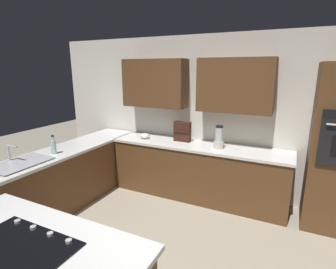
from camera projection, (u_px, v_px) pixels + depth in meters
name	position (u px, v px, depth m)	size (l,w,h in m)	color
ground_plane	(150.00, 266.00, 2.81)	(14.00, 14.00, 0.00)	#9E937F
wall_back	(207.00, 108.00, 4.26)	(6.00, 0.44, 2.60)	white
lower_cabinets_back	(197.00, 172.00, 4.25)	(2.80, 0.60, 0.86)	brown
countertop_back	(198.00, 146.00, 4.13)	(2.84, 0.64, 0.04)	silver
lower_cabinets_side	(64.00, 180.00, 3.96)	(0.60, 2.90, 0.86)	brown
countertop_side	(61.00, 152.00, 3.84)	(0.64, 2.94, 0.04)	silver
island_top	(12.00, 256.00, 1.71)	(1.73, 1.03, 0.04)	silver
sink_unit	(20.00, 163.00, 3.28)	(0.46, 0.70, 0.23)	#515456
cooktop	(12.00, 251.00, 1.70)	(0.76, 0.56, 0.03)	black
blender	(219.00, 139.00, 3.90)	(0.15, 0.15, 0.35)	beige
mixing_bowl	(145.00, 136.00, 4.48)	(0.17, 0.17, 0.09)	white
spice_rack	(182.00, 132.00, 4.29)	(0.28, 0.11, 0.33)	#381E14
dish_soap_bottle	(54.00, 147.00, 3.65)	(0.07, 0.07, 0.27)	silver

